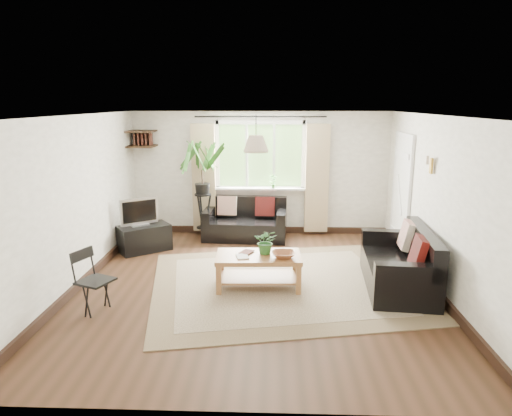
{
  "coord_description": "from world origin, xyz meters",
  "views": [
    {
      "loc": [
        0.24,
        -6.12,
        2.58
      ],
      "look_at": [
        0.0,
        0.4,
        1.05
      ],
      "focal_mm": 32.0,
      "sensor_mm": 36.0,
      "label": 1
    }
  ],
  "objects_px": {
    "sofa_right": "(398,260)",
    "tv_stand": "(144,238)",
    "sofa_back": "(245,220)",
    "coffee_table": "(259,271)",
    "palm_stand": "(203,190)",
    "folding_chair": "(96,282)"
  },
  "relations": [
    {
      "from": "coffee_table",
      "to": "folding_chair",
      "type": "height_order",
      "value": "folding_chair"
    },
    {
      "from": "tv_stand",
      "to": "sofa_back",
      "type": "bearing_deg",
      "value": -10.78
    },
    {
      "from": "coffee_table",
      "to": "palm_stand",
      "type": "relative_size",
      "value": 0.63
    },
    {
      "from": "tv_stand",
      "to": "folding_chair",
      "type": "bearing_deg",
      "value": -123.82
    },
    {
      "from": "coffee_table",
      "to": "palm_stand",
      "type": "bearing_deg",
      "value": 115.45
    },
    {
      "from": "sofa_right",
      "to": "coffee_table",
      "type": "bearing_deg",
      "value": -82.98
    },
    {
      "from": "sofa_right",
      "to": "palm_stand",
      "type": "bearing_deg",
      "value": -121.81
    },
    {
      "from": "sofa_right",
      "to": "tv_stand",
      "type": "height_order",
      "value": "sofa_right"
    },
    {
      "from": "sofa_right",
      "to": "palm_stand",
      "type": "relative_size",
      "value": 0.91
    },
    {
      "from": "sofa_right",
      "to": "palm_stand",
      "type": "height_order",
      "value": "palm_stand"
    },
    {
      "from": "palm_stand",
      "to": "folding_chair",
      "type": "xyz_separation_m",
      "value": [
        -0.86,
        -3.24,
        -0.54
      ]
    },
    {
      "from": "coffee_table",
      "to": "palm_stand",
      "type": "distance_m",
      "value": 2.73
    },
    {
      "from": "sofa_right",
      "to": "folding_chair",
      "type": "distance_m",
      "value": 4.06
    },
    {
      "from": "folding_chair",
      "to": "palm_stand",
      "type": "bearing_deg",
      "value": 7.64
    },
    {
      "from": "sofa_right",
      "to": "tv_stand",
      "type": "distance_m",
      "value": 4.3
    },
    {
      "from": "sofa_back",
      "to": "coffee_table",
      "type": "distance_m",
      "value": 2.39
    },
    {
      "from": "palm_stand",
      "to": "coffee_table",
      "type": "bearing_deg",
      "value": -64.55
    },
    {
      "from": "coffee_table",
      "to": "sofa_back",
      "type": "bearing_deg",
      "value": 97.99
    },
    {
      "from": "tv_stand",
      "to": "palm_stand",
      "type": "distance_m",
      "value": 1.43
    },
    {
      "from": "sofa_back",
      "to": "folding_chair",
      "type": "relative_size",
      "value": 1.97
    },
    {
      "from": "sofa_right",
      "to": "palm_stand",
      "type": "xyz_separation_m",
      "value": [
        -3.1,
        2.32,
        0.54
      ]
    },
    {
      "from": "sofa_back",
      "to": "sofa_right",
      "type": "bearing_deg",
      "value": -41.45
    }
  ]
}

